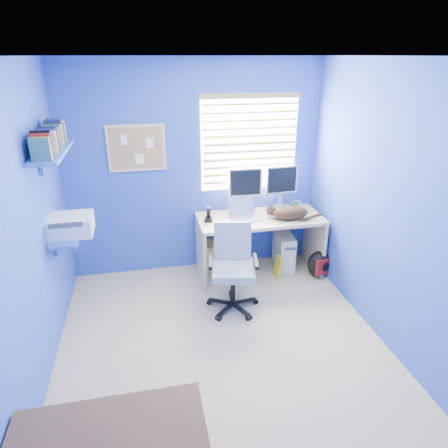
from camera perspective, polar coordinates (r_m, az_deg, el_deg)
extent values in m
cube|color=tan|center=(3.91, -0.22, -16.89)|extent=(3.00, 3.20, 0.00)
cube|color=white|center=(3.00, -0.30, 22.89)|extent=(3.00, 3.20, 0.00)
cube|color=blue|center=(4.74, -4.15, 7.61)|extent=(3.00, 0.01, 2.50)
cube|color=blue|center=(1.93, 9.79, -18.06)|extent=(3.00, 0.01, 2.50)
cube|color=blue|center=(3.32, -26.55, -1.81)|extent=(0.01, 3.20, 2.50)
cube|color=blue|center=(3.82, 22.39, 2.02)|extent=(0.01, 3.20, 2.50)
cube|color=#D4BC85|center=(4.88, 5.04, -3.02)|extent=(1.47, 0.65, 0.74)
cube|color=silver|center=(4.61, 3.16, 1.90)|extent=(0.38, 0.33, 0.22)
cube|color=silver|center=(4.81, 2.97, 4.88)|extent=(0.40, 0.13, 0.54)
cube|color=silver|center=(4.96, 8.12, 5.23)|extent=(0.41, 0.14, 0.54)
cube|color=black|center=(4.57, -2.24, 1.42)|extent=(0.11, 0.12, 0.17)
imported|color=#2E655A|center=(4.98, 9.98, 2.51)|extent=(0.10, 0.09, 0.10)
cylinder|color=silver|center=(5.09, 10.19, 2.74)|extent=(0.13, 0.13, 0.07)
ellipsoid|color=black|center=(4.69, 9.49, 1.57)|extent=(0.48, 0.37, 0.15)
cube|color=beige|center=(5.11, 8.52, -3.75)|extent=(0.22, 0.45, 0.45)
cube|color=tan|center=(4.95, -0.73, -4.70)|extent=(0.35, 0.28, 0.41)
cube|color=yellow|center=(4.95, 7.70, -6.02)|extent=(0.03, 0.17, 0.24)
ellipsoid|color=black|center=(5.00, 13.38, -5.56)|extent=(0.34, 0.29, 0.33)
cylinder|color=black|center=(4.36, 1.26, -11.57)|extent=(0.61, 0.61, 0.06)
cylinder|color=black|center=(4.25, 1.28, -9.24)|extent=(0.06, 0.06, 0.36)
cube|color=#A6B3C3|center=(4.14, 1.31, -6.68)|extent=(0.50, 0.50, 0.08)
cube|color=#A6B3C3|center=(4.20, 1.22, -2.39)|extent=(0.39, 0.13, 0.41)
cube|color=white|center=(4.79, 3.64, 11.46)|extent=(1.15, 0.01, 1.10)
cube|color=#A87D3A|center=(4.76, 3.73, 11.39)|extent=(1.10, 0.03, 1.00)
cube|color=#D4BC85|center=(4.62, -12.38, 10.55)|extent=(0.64, 0.02, 0.52)
cube|color=tan|center=(4.61, -12.38, 10.53)|extent=(0.58, 0.01, 0.46)
cube|color=blue|center=(4.09, -21.53, -1.54)|extent=(0.26, 0.55, 0.03)
cube|color=silver|center=(4.04, -21.19, -0.14)|extent=(0.42, 0.34, 0.18)
cube|color=blue|center=(3.85, -23.41, 9.36)|extent=(0.24, 0.90, 0.03)
cube|color=navy|center=(3.83, -23.86, 11.15)|extent=(0.15, 0.80, 0.22)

